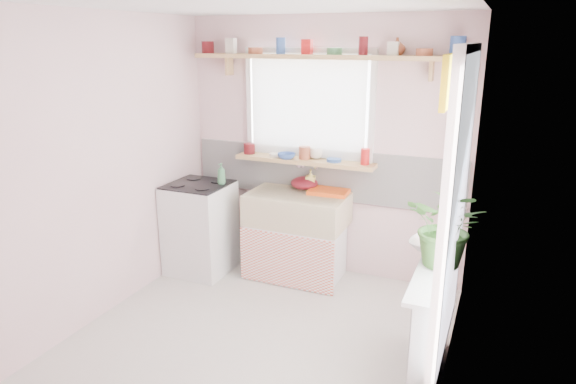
% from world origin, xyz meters
% --- Properties ---
extents(room, '(3.20, 3.20, 3.20)m').
position_xyz_m(room, '(0.66, 0.86, 1.37)').
color(room, beige).
rests_on(room, ground).
extents(sink_unit, '(0.95, 0.65, 1.11)m').
position_xyz_m(sink_unit, '(-0.15, 1.29, 0.43)').
color(sink_unit, white).
rests_on(sink_unit, ground).
extents(cooker, '(0.58, 0.58, 0.93)m').
position_xyz_m(cooker, '(-1.10, 1.05, 0.46)').
color(cooker, white).
rests_on(cooker, ground).
extents(radiator_ledge, '(0.22, 0.95, 0.78)m').
position_xyz_m(radiator_ledge, '(1.30, 0.20, 0.40)').
color(radiator_ledge, white).
rests_on(radiator_ledge, ground).
extents(windowsill, '(1.40, 0.22, 0.04)m').
position_xyz_m(windowsill, '(-0.15, 1.48, 1.14)').
color(windowsill, tan).
rests_on(windowsill, room).
extents(pine_shelf, '(2.52, 0.24, 0.04)m').
position_xyz_m(pine_shelf, '(0.00, 1.47, 2.12)').
color(pine_shelf, tan).
rests_on(pine_shelf, room).
extents(shelf_crockery, '(2.47, 0.11, 0.12)m').
position_xyz_m(shelf_crockery, '(-0.02, 1.47, 2.19)').
color(shelf_crockery, '#590F14').
rests_on(shelf_crockery, pine_shelf).
extents(sill_crockery, '(1.35, 0.11, 0.12)m').
position_xyz_m(sill_crockery, '(-0.15, 1.48, 1.22)').
color(sill_crockery, '#590F14').
rests_on(sill_crockery, windowsill).
extents(dish_tray, '(0.38, 0.30, 0.04)m').
position_xyz_m(dish_tray, '(0.12, 1.46, 0.87)').
color(dish_tray, '#F95816').
rests_on(dish_tray, sink_unit).
extents(colander, '(0.34, 0.34, 0.12)m').
position_xyz_m(colander, '(-0.16, 1.50, 0.91)').
color(colander, maroon).
rests_on(colander, sink_unit).
extents(jade_plant, '(0.61, 0.56, 0.58)m').
position_xyz_m(jade_plant, '(1.33, 0.36, 1.06)').
color(jade_plant, '#3C6E2C').
rests_on(jade_plant, radiator_ledge).
extents(fruit_bowl, '(0.37, 0.37, 0.08)m').
position_xyz_m(fruit_bowl, '(1.21, 0.60, 0.81)').
color(fruit_bowl, white).
rests_on(fruit_bowl, radiator_ledge).
extents(herb_pot, '(0.14, 0.11, 0.22)m').
position_xyz_m(herb_pot, '(1.29, 0.33, 0.89)').
color(herb_pot, '#286026').
rests_on(herb_pot, radiator_ledge).
extents(soap_bottle_sink, '(0.11, 0.11, 0.20)m').
position_xyz_m(soap_bottle_sink, '(-0.09, 1.50, 0.95)').
color(soap_bottle_sink, '#FFEB71').
rests_on(soap_bottle_sink, sink_unit).
extents(sill_cup, '(0.18, 0.18, 0.11)m').
position_xyz_m(sill_cup, '(-0.05, 1.54, 1.21)').
color(sill_cup, silver).
rests_on(sill_cup, windowsill).
extents(sill_bowl, '(0.20, 0.20, 0.05)m').
position_xyz_m(sill_bowl, '(-0.31, 1.42, 1.19)').
color(sill_bowl, '#375FB4').
rests_on(sill_bowl, windowsill).
extents(shelf_vase, '(0.16, 0.16, 0.15)m').
position_xyz_m(shelf_vase, '(0.67, 1.53, 2.21)').
color(shelf_vase, '#964C2E').
rests_on(shelf_vase, pine_shelf).
extents(cooker_bottle, '(0.09, 0.09, 0.21)m').
position_xyz_m(cooker_bottle, '(-0.88, 1.13, 1.02)').
color(cooker_bottle, '#438757').
rests_on(cooker_bottle, cooker).
extents(fruit, '(0.20, 0.14, 0.10)m').
position_xyz_m(fruit, '(1.22, 0.61, 0.88)').
color(fruit, '#D64F12').
rests_on(fruit, fruit_bowl).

